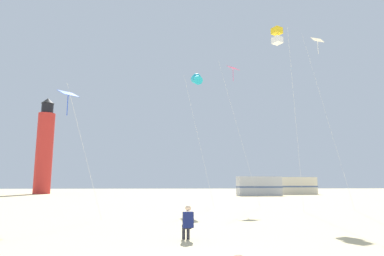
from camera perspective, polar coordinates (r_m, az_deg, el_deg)
The scene contains 9 objects.
kite_flyer_standing at distance 11.62m, azimuth -0.77°, elevation -15.75°, with size 0.39×0.54×1.16m.
kite_diamond_rainbow at distance 29.40m, azimuth 7.12°, elevation 9.21°, with size 3.15×2.26×12.01m.
kite_diamond_white at distance 29.23m, azimuth 20.84°, elevation 12.78°, with size 2.81×2.34×13.53m.
kite_tube_cyan at distance 27.90m, azimuth 0.79°, elevation 8.35°, with size 2.35×2.53×11.09m.
kite_box_gold at distance 24.96m, azimuth 14.39°, elevation 15.02°, with size 1.79×1.79×12.68m.
kite_diamond_blue at distance 18.94m, azimuth -20.34°, elevation 4.89°, with size 2.55×2.55×6.82m.
lighthouse_distant at distance 63.41m, azimuth -23.96°, elevation -3.17°, with size 2.80×2.80×16.80m.
rv_van_silver at distance 51.26m, azimuth 11.39°, elevation -9.74°, with size 6.57×2.74×2.80m.
rv_van_cream at distance 58.57m, azimuth 17.42°, elevation -9.43°, with size 6.61×2.85×2.80m.
Camera 1 is at (-0.30, -6.24, 1.91)m, focal length 31.10 mm.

